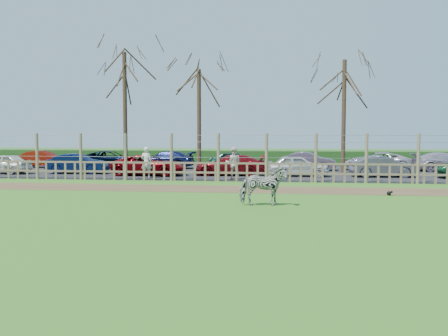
# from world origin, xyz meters

# --- Properties ---
(ground) EXTENTS (120.00, 120.00, 0.00)m
(ground) POSITION_xyz_m (0.00, 0.00, 0.00)
(ground) COLOR #509A33
(ground) RESTS_ON ground
(dirt_strip) EXTENTS (34.00, 2.80, 0.01)m
(dirt_strip) POSITION_xyz_m (0.00, 4.50, 0.01)
(dirt_strip) COLOR brown
(dirt_strip) RESTS_ON ground
(asphalt) EXTENTS (44.00, 13.00, 0.04)m
(asphalt) POSITION_xyz_m (0.00, 14.50, 0.02)
(asphalt) COLOR #232326
(asphalt) RESTS_ON ground
(hedge) EXTENTS (46.00, 2.00, 1.10)m
(hedge) POSITION_xyz_m (0.00, 21.50, 0.55)
(hedge) COLOR #1E4716
(hedge) RESTS_ON ground
(fence) EXTENTS (30.16, 0.16, 2.50)m
(fence) POSITION_xyz_m (0.00, 8.00, 0.80)
(fence) COLOR brown
(fence) RESTS_ON ground
(tree_left) EXTENTS (4.80, 4.80, 7.88)m
(tree_left) POSITION_xyz_m (-6.50, 12.50, 5.62)
(tree_left) COLOR #3D2B1E
(tree_left) RESTS_ON ground
(tree_mid) EXTENTS (4.80, 4.80, 6.83)m
(tree_mid) POSITION_xyz_m (-2.00, 13.50, 4.87)
(tree_mid) COLOR #3D2B1E
(tree_mid) RESTS_ON ground
(tree_right) EXTENTS (4.80, 4.80, 7.35)m
(tree_right) POSITION_xyz_m (7.00, 14.00, 5.24)
(tree_right) COLOR #3D2B1E
(tree_right) RESTS_ON ground
(zebra) EXTENTS (1.72, 0.98, 1.38)m
(zebra) POSITION_xyz_m (2.74, -0.39, 0.69)
(zebra) COLOR gray
(zebra) RESTS_ON ground
(visitor_a) EXTENTS (0.67, 0.47, 1.72)m
(visitor_a) POSITION_xyz_m (-4.12, 8.87, 0.90)
(visitor_a) COLOR silver
(visitor_a) RESTS_ON asphalt
(visitor_b) EXTENTS (0.90, 0.73, 1.72)m
(visitor_b) POSITION_xyz_m (0.69, 8.82, 0.90)
(visitor_b) COLOR silver
(visitor_b) RESTS_ON asphalt
(crow) EXTENTS (0.23, 0.17, 0.19)m
(crow) POSITION_xyz_m (7.68, 3.09, 0.09)
(crow) COLOR black
(crow) RESTS_ON ground
(car_0) EXTENTS (3.57, 1.53, 1.20)m
(car_0) POSITION_xyz_m (-13.69, 10.63, 0.64)
(car_0) COLOR white
(car_0) RESTS_ON asphalt
(car_1) EXTENTS (3.72, 1.53, 1.20)m
(car_1) POSITION_xyz_m (-9.14, 11.28, 0.64)
(car_1) COLOR #091742
(car_1) RESTS_ON asphalt
(car_2) EXTENTS (4.39, 2.16, 1.20)m
(car_2) POSITION_xyz_m (-4.48, 10.63, 0.64)
(car_2) COLOR maroon
(car_2) RESTS_ON asphalt
(car_3) EXTENTS (4.23, 1.92, 1.20)m
(car_3) POSITION_xyz_m (0.24, 11.23, 0.64)
(car_3) COLOR maroon
(car_3) RESTS_ON asphalt
(car_4) EXTENTS (3.53, 1.43, 1.20)m
(car_4) POSITION_xyz_m (4.18, 11.05, 0.64)
(car_4) COLOR silver
(car_4) RESTS_ON asphalt
(car_5) EXTENTS (3.73, 1.55, 1.20)m
(car_5) POSITION_xyz_m (8.92, 11.24, 0.64)
(car_5) COLOR #555362
(car_5) RESTS_ON asphalt
(car_7) EXTENTS (3.72, 1.51, 1.20)m
(car_7) POSITION_xyz_m (-13.71, 15.91, 0.64)
(car_7) COLOR maroon
(car_7) RESTS_ON asphalt
(car_8) EXTENTS (4.53, 2.50, 1.20)m
(car_8) POSITION_xyz_m (-8.82, 16.18, 0.64)
(car_8) COLOR black
(car_8) RESTS_ON asphalt
(car_9) EXTENTS (4.15, 1.72, 1.20)m
(car_9) POSITION_xyz_m (-4.92, 16.25, 0.64)
(car_9) COLOR #0F1746
(car_9) RESTS_ON asphalt
(car_10) EXTENTS (3.61, 1.65, 1.20)m
(car_10) POSITION_xyz_m (-0.01, 16.06, 0.64)
(car_10) COLOR #174430
(car_10) RESTS_ON asphalt
(car_11) EXTENTS (3.76, 1.66, 1.20)m
(car_11) POSITION_xyz_m (4.94, 15.81, 0.64)
(car_11) COLOR #615162
(car_11) RESTS_ON asphalt
(car_12) EXTENTS (4.52, 2.49, 1.20)m
(car_12) POSITION_xyz_m (9.46, 16.31, 0.64)
(car_12) COLOR #BDAFB7
(car_12) RESTS_ON asphalt
(car_13) EXTENTS (4.21, 1.88, 1.20)m
(car_13) POSITION_xyz_m (13.71, 16.06, 0.64)
(car_13) COLOR #BDB0C1
(car_13) RESTS_ON asphalt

